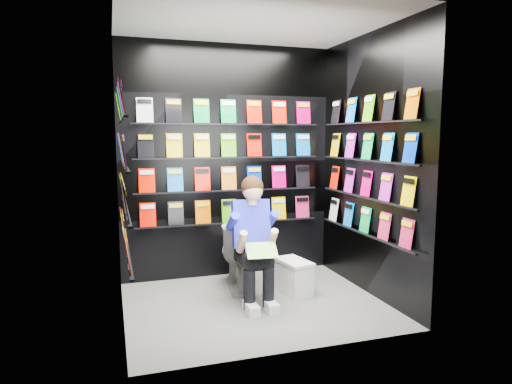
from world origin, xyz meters
name	(u,v)px	position (x,y,z in m)	size (l,w,h in m)	color
floor	(255,304)	(0.00, 0.00, 0.00)	(2.40, 2.40, 0.00)	slate
ceiling	(255,21)	(0.00, 0.00, 2.60)	(2.40, 2.40, 0.00)	white
wall_back	(228,162)	(0.00, 1.00, 1.30)	(2.40, 0.04, 2.60)	black
wall_front	(297,177)	(0.00, -1.00, 1.30)	(2.40, 0.04, 2.60)	black
wall_left	(118,171)	(-1.20, 0.00, 1.30)	(0.04, 2.00, 2.60)	black
wall_right	(370,165)	(1.20, 0.00, 1.30)	(0.04, 2.00, 2.60)	black
comics_back	(229,162)	(0.00, 0.97, 1.31)	(2.10, 0.06, 1.37)	#DC6500
comics_left	(122,170)	(-1.17, 0.00, 1.31)	(0.06, 1.70, 1.37)	#DC6500
comics_right	(367,165)	(1.17, 0.00, 1.31)	(0.06, 1.70, 1.37)	#DC6500
toilet	(240,254)	(-0.01, 0.51, 0.37)	(0.42, 0.75, 0.73)	white
longbox	(294,278)	(0.48, 0.20, 0.15)	(0.22, 0.41, 0.31)	white
longbox_lid	(294,262)	(0.48, 0.20, 0.32)	(0.24, 0.43, 0.03)	white
reader	(250,225)	(-0.01, 0.13, 0.74)	(0.48, 0.69, 1.28)	#2D33E9
held_comic	(262,250)	(-0.01, -0.22, 0.58)	(0.27, 0.01, 0.19)	green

